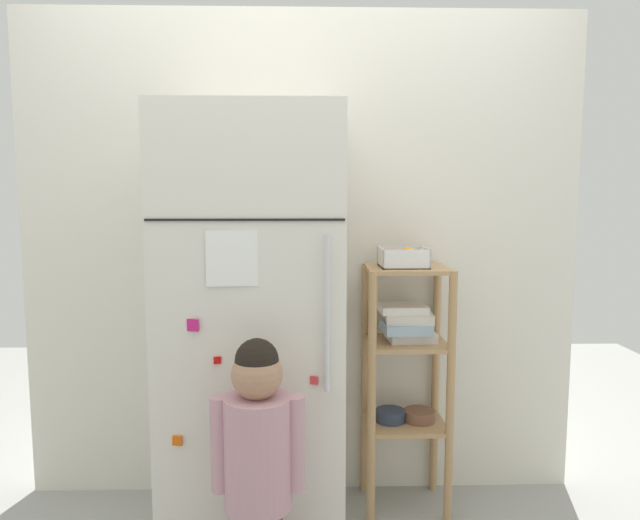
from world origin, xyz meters
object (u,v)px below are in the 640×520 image
at_px(child_standing, 258,451).
at_px(fruit_bin, 404,259).
at_px(pantry_shelf_unit, 406,359).
at_px(refrigerator, 255,329).

distance_m(child_standing, fruit_bin, 1.04).
bearing_deg(pantry_shelf_unit, refrigerator, -164.95).
bearing_deg(fruit_bin, refrigerator, -164.80).
height_order(child_standing, pantry_shelf_unit, pantry_shelf_unit).
relative_size(refrigerator, fruit_bin, 8.69).
distance_m(child_standing, pantry_shelf_unit, 0.90).
height_order(child_standing, fruit_bin, fruit_bin).
xyz_separation_m(refrigerator, pantry_shelf_unit, (0.65, 0.17, -0.18)).
xyz_separation_m(pantry_shelf_unit, fruit_bin, (-0.02, -0.00, 0.45)).
relative_size(child_standing, fruit_bin, 4.76).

